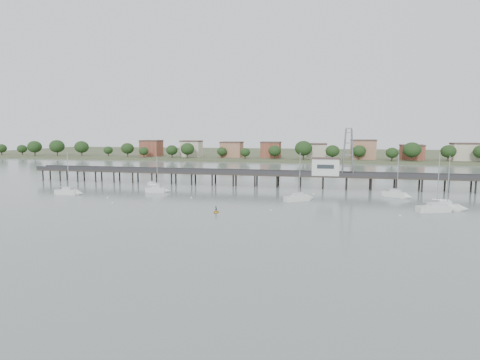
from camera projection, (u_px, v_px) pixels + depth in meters
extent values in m
plane|color=slate|center=(174.00, 230.00, 69.89)|extent=(500.00, 500.00, 0.00)
cube|color=#2D2823|center=(245.00, 174.00, 127.55)|extent=(150.00, 5.00, 0.50)
cube|color=#333335|center=(244.00, 172.00, 125.13)|extent=(150.00, 0.12, 1.10)
cube|color=#333335|center=(247.00, 171.00, 129.78)|extent=(150.00, 0.12, 1.10)
cylinder|color=black|center=(43.00, 175.00, 141.97)|extent=(0.50, 0.50, 4.40)
cylinder|color=black|center=(50.00, 174.00, 145.65)|extent=(0.50, 0.50, 4.40)
cylinder|color=black|center=(244.00, 181.00, 125.94)|extent=(0.50, 0.50, 4.40)
cylinder|color=black|center=(246.00, 179.00, 129.62)|extent=(0.50, 0.50, 4.40)
cube|color=silver|center=(326.00, 167.00, 121.73)|extent=(8.00, 5.00, 5.00)
cube|color=#4C3833|center=(326.00, 158.00, 121.42)|extent=(8.40, 5.40, 0.30)
cube|color=slate|center=(349.00, 128.00, 118.92)|extent=(1.80, 1.80, 0.30)
cube|color=silver|center=(349.00, 126.00, 118.83)|extent=(0.90, 0.90, 1.20)
cube|color=silver|center=(156.00, 191.00, 113.91)|extent=(5.08, 2.79, 1.65)
cone|color=silver|center=(167.00, 191.00, 113.84)|extent=(2.33, 2.23, 1.87)
cube|color=silver|center=(156.00, 187.00, 113.77)|extent=(2.39, 1.89, 0.75)
cylinder|color=#A5A8AA|center=(157.00, 172.00, 113.27)|extent=(0.18, 0.18, 9.00)
cylinder|color=#A5A8AA|center=(154.00, 185.00, 113.72)|extent=(2.77, 0.68, 0.12)
cube|color=silver|center=(435.00, 210.00, 85.93)|extent=(6.63, 4.55, 1.65)
cone|color=silver|center=(451.00, 209.00, 86.55)|extent=(3.29, 3.20, 2.40)
cube|color=silver|center=(435.00, 204.00, 85.79)|extent=(3.27, 2.81, 0.75)
cylinder|color=#A5A8AA|center=(438.00, 179.00, 85.21)|extent=(0.18, 0.18, 11.58)
cylinder|color=#A5A8AA|center=(431.00, 202.00, 85.56)|extent=(3.38, 1.47, 0.12)
cube|color=silver|center=(298.00, 199.00, 99.67)|extent=(5.90, 5.17, 1.65)
cone|color=silver|center=(310.00, 198.00, 101.10)|extent=(3.23, 3.19, 2.22)
cube|color=silver|center=(298.00, 194.00, 99.53)|extent=(3.09, 2.93, 0.75)
cylinder|color=#A5A8AA|center=(300.00, 174.00, 99.10)|extent=(0.18, 0.18, 10.68)
cylinder|color=#A5A8AA|center=(295.00, 192.00, 99.09)|extent=(2.74, 2.07, 0.12)
cube|color=silver|center=(68.00, 193.00, 109.86)|extent=(5.57, 2.41, 1.65)
cone|color=silver|center=(79.00, 193.00, 109.29)|extent=(2.39, 2.24, 2.13)
cube|color=silver|center=(68.00, 189.00, 109.72)|extent=(2.52, 1.83, 0.75)
cylinder|color=#A5A8AA|center=(68.00, 171.00, 109.09)|extent=(0.18, 0.18, 10.25)
cylinder|color=#A5A8AA|center=(65.00, 186.00, 109.81)|extent=(3.19, 0.29, 0.12)
cube|color=silver|center=(395.00, 195.00, 105.54)|extent=(5.63, 4.66, 1.65)
cone|color=silver|center=(408.00, 197.00, 103.16)|extent=(3.01, 2.96, 2.08)
cube|color=silver|center=(396.00, 191.00, 105.40)|extent=(2.90, 2.69, 0.75)
cylinder|color=#A5A8AA|center=(398.00, 173.00, 104.58)|extent=(0.18, 0.18, 10.05)
cylinder|color=#A5A8AA|center=(392.00, 188.00, 105.97)|extent=(2.69, 1.80, 0.12)
cube|color=silver|center=(445.00, 208.00, 88.15)|extent=(5.86, 2.79, 1.65)
cone|color=silver|center=(463.00, 209.00, 87.01)|extent=(2.58, 2.44, 2.20)
cube|color=silver|center=(445.00, 202.00, 88.01)|extent=(2.69, 2.02, 0.75)
cylinder|color=#A5A8AA|center=(449.00, 180.00, 87.30)|extent=(0.18, 0.18, 10.61)
cylinder|color=#A5A8AA|center=(441.00, 200.00, 88.25)|extent=(3.29, 0.47, 0.12)
cube|color=silver|center=(153.00, 184.00, 128.22)|extent=(4.16, 3.00, 1.07)
cube|color=silver|center=(152.00, 182.00, 128.64)|extent=(1.68, 1.68, 0.64)
imported|color=yellow|center=(216.00, 213.00, 85.16)|extent=(1.68, 0.75, 2.27)
imported|color=black|center=(216.00, 213.00, 85.16)|extent=(0.87, 1.26, 0.28)
ellipsoid|color=#EEEFBA|center=(313.00, 194.00, 110.33)|extent=(0.56, 0.56, 0.39)
ellipsoid|color=#EEEFBA|center=(113.00, 203.00, 96.08)|extent=(0.56, 0.56, 0.39)
ellipsoid|color=#EEEFBA|center=(107.00, 198.00, 104.17)|extent=(0.56, 0.56, 0.39)
ellipsoid|color=#EEEFBA|center=(271.00, 210.00, 87.19)|extent=(0.56, 0.56, 0.39)
ellipsoid|color=#EEEFBA|center=(400.00, 216.00, 81.67)|extent=(0.56, 0.56, 0.39)
ellipsoid|color=#EEEFBA|center=(191.00, 198.00, 104.29)|extent=(0.56, 0.56, 0.39)
cube|color=#475133|center=(295.00, 154.00, 307.08)|extent=(500.00, 170.00, 1.40)
cube|color=brown|center=(151.00, 149.00, 266.19)|extent=(13.00, 10.50, 9.00)
cube|color=brown|center=(191.00, 150.00, 260.04)|extent=(13.00, 10.50, 9.00)
cube|color=brown|center=(232.00, 150.00, 254.11)|extent=(13.00, 10.50, 9.00)
cube|color=brown|center=(271.00, 151.00, 248.62)|extent=(13.00, 10.50, 9.00)
cube|color=brown|center=(317.00, 151.00, 242.47)|extent=(13.00, 10.50, 9.00)
cube|color=brown|center=(363.00, 151.00, 236.54)|extent=(13.00, 10.50, 9.00)
cube|color=brown|center=(412.00, 152.00, 230.61)|extent=(13.00, 10.50, 9.00)
cube|color=brown|center=(465.00, 153.00, 224.46)|extent=(13.00, 10.50, 9.00)
ellipsoid|color=#183315|center=(101.00, 149.00, 261.12)|extent=(8.00, 8.00, 6.80)
ellipsoid|color=#183315|center=(285.00, 151.00, 234.77)|extent=(8.00, 8.00, 6.80)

